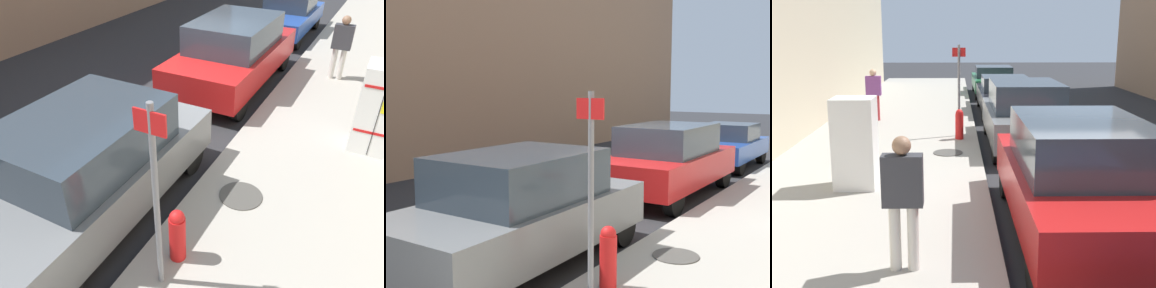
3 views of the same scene
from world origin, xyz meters
TOP-DOWN VIEW (x-y plane):
  - ground_plane at (0.00, 0.00)m, footprint 80.00×80.00m
  - building_facade_across at (7.65, 0.00)m, footprint 2.02×37.40m
  - manhole_cover at (-2.47, 3.04)m, footprint 0.70×0.70m
  - street_sign_post at (-2.19, 5.02)m, footprint 0.36×0.07m
  - fire_hydrant at (-2.18, 4.59)m, footprint 0.22×0.22m
  - parked_hatchback_blue at (-0.48, -6.59)m, footprint 1.79×4.03m
  - parked_suv_red at (-0.48, -1.37)m, footprint 2.00×4.70m
  - parked_suv_gray at (-0.48, 4.27)m, footprint 1.95×4.43m

SIDE VIEW (x-z plane):
  - ground_plane at x=0.00m, z-range 0.00..0.00m
  - manhole_cover at x=-2.47m, z-range 0.16..0.18m
  - fire_hydrant at x=-2.18m, z-range 0.17..0.98m
  - parked_hatchback_blue at x=-0.48m, z-range 0.02..1.48m
  - parked_suv_gray at x=-0.48m, z-range 0.02..1.75m
  - parked_suv_red at x=-0.48m, z-range 0.03..1.80m
  - street_sign_post at x=-2.19m, z-range 0.31..2.80m
  - building_facade_across at x=7.65m, z-range 0.00..8.18m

